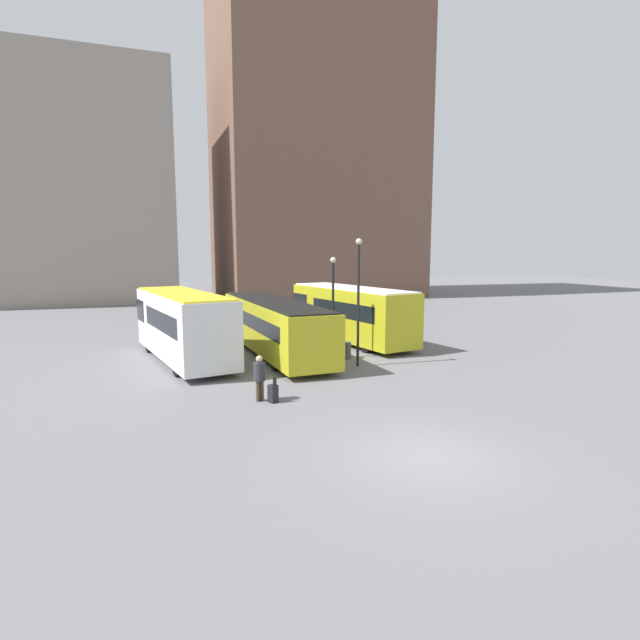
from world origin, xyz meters
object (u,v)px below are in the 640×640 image
object	(u,v)px
lamp_post_0	(358,292)
bus_2	(350,312)
bus_0	(183,324)
bus_1	(273,324)
trash_bin	(346,350)
traveler	(260,374)
suitcase	(273,393)
lamp_post_1	(333,299)

from	to	relation	value
lamp_post_0	bus_2	bearing A→B (deg)	69.37
bus_0	lamp_post_0	bearing A→B (deg)	-128.57
bus_1	trash_bin	world-z (taller)	bus_1
bus_1	bus_2	distance (m)	5.33
bus_2	traveler	world-z (taller)	bus_2
bus_0	suitcase	size ratio (longest dim) A/B	10.83
bus_0	traveler	world-z (taller)	bus_0
lamp_post_0	trash_bin	size ratio (longest dim) A/B	6.95
lamp_post_1	trash_bin	xyz separation A→B (m)	(0.57, -0.32, -2.58)
bus_2	lamp_post_1	size ratio (longest dim) A/B	2.00
trash_bin	bus_2	bearing A→B (deg)	63.63
bus_0	suitcase	bearing A→B (deg)	-173.78
trash_bin	lamp_post_0	bearing A→B (deg)	-94.48
bus_1	lamp_post_1	bearing A→B (deg)	-136.99
bus_1	suitcase	bearing A→B (deg)	163.14
bus_1	bus_2	size ratio (longest dim) A/B	1.24
bus_0	trash_bin	bearing A→B (deg)	-117.36
bus_1	lamp_post_0	world-z (taller)	lamp_post_0
suitcase	trash_bin	world-z (taller)	suitcase
bus_0	traveler	size ratio (longest dim) A/B	5.96
bus_2	lamp_post_0	distance (m)	6.61
traveler	trash_bin	size ratio (longest dim) A/B	1.96
bus_1	traveler	world-z (taller)	bus_1
bus_2	traveler	bearing A→B (deg)	131.19
suitcase	lamp_post_0	xyz separation A→B (m)	(5.17, 4.08, 3.13)
bus_2	lamp_post_0	xyz separation A→B (m)	(-2.25, -5.98, 1.70)
lamp_post_0	trash_bin	world-z (taller)	lamp_post_0
bus_1	traveler	distance (m)	8.68
bus_2	trash_bin	size ratio (longest dim) A/B	11.86
lamp_post_1	trash_bin	distance (m)	2.67
lamp_post_1	bus_1	bearing A→B (deg)	134.69
bus_1	trash_bin	distance (m)	4.22
bus_2	lamp_post_0	bearing A→B (deg)	149.37
lamp_post_1	traveler	bearing A→B (deg)	-131.64
lamp_post_0	lamp_post_1	xyz separation A→B (m)	(-0.43, 2.03, -0.45)
bus_0	bus_1	size ratio (longest dim) A/B	0.79
bus_1	bus_2	bearing A→B (deg)	-75.28
bus_1	trash_bin	bearing A→B (deg)	-134.49
bus_2	bus_0	bearing A→B (deg)	90.52
bus_1	suitcase	distance (m)	8.94
suitcase	bus_1	bearing A→B (deg)	-37.36
trash_bin	bus_1	bearing A→B (deg)	137.19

